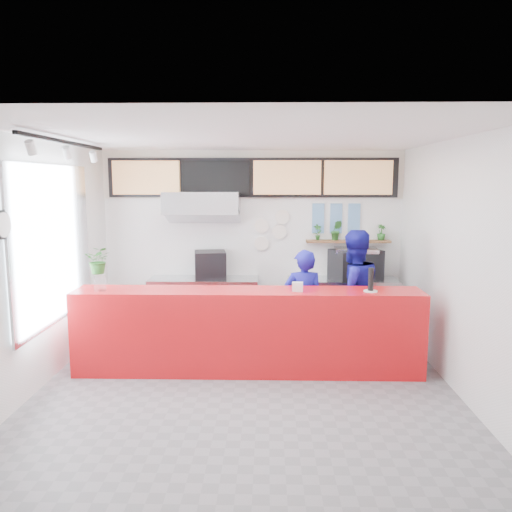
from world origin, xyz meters
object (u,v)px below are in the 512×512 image
at_px(service_counter, 248,331).
at_px(espresso_machine, 355,264).
at_px(panini_oven, 210,265).
at_px(staff_center, 303,305).
at_px(staff_right, 352,294).
at_px(pepper_mill, 371,279).

distance_m(service_counter, espresso_machine, 2.54).
height_order(panini_oven, staff_center, staff_center).
xyz_separation_m(service_counter, espresso_machine, (1.70, 1.80, 0.59)).
height_order(service_counter, staff_right, staff_right).
relative_size(staff_center, staff_right, 0.86).
height_order(espresso_machine, staff_right, staff_right).
bearing_deg(espresso_machine, pepper_mill, -113.96).
bearing_deg(panini_oven, staff_right, -37.52).
bearing_deg(staff_right, panini_oven, -49.09).
bearing_deg(pepper_mill, panini_oven, 140.59).
relative_size(panini_oven, espresso_machine, 0.66).
xyz_separation_m(service_counter, panini_oven, (-0.69, 1.80, 0.58)).
bearing_deg(staff_center, service_counter, 29.38).
bearing_deg(service_counter, espresso_machine, 46.68).
xyz_separation_m(panini_oven, staff_right, (2.15, -1.18, -0.21)).
height_order(staff_center, pepper_mill, staff_center).
height_order(staff_center, staff_right, staff_right).
distance_m(panini_oven, espresso_machine, 2.39).
xyz_separation_m(panini_oven, staff_center, (1.45, -1.29, -0.34)).
relative_size(espresso_machine, staff_center, 0.48).
bearing_deg(staff_right, service_counter, 2.80).
relative_size(espresso_machine, pepper_mill, 2.63).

